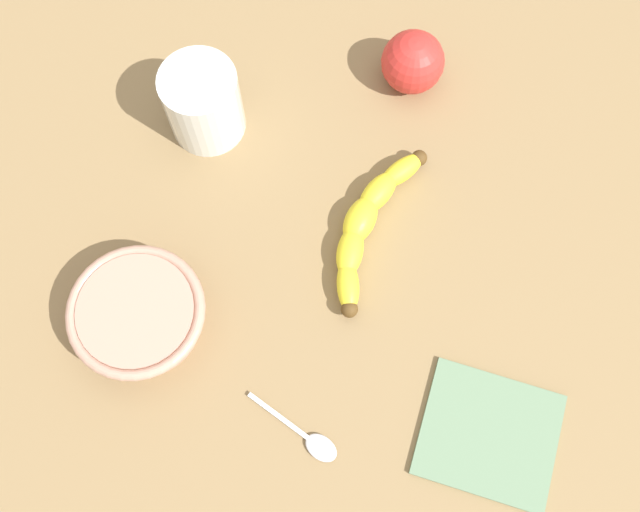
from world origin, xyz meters
TOP-DOWN VIEW (x-y plane):
  - wooden_tabletop at (0.00, 0.00)cm, footprint 120.00×120.00cm
  - banana at (-8.01, -1.20)cm, footprint 9.68×20.95cm
  - smoothie_glass at (12.09, -12.53)cm, footprint 8.84×8.84cm
  - ceramic_bowl at (15.03, 12.45)cm, footprint 14.54×14.54cm
  - apple_fruit at (-11.43, -21.42)cm, footprint 7.55×7.55cm
  - teaspoon at (-4.98, 23.27)cm, footprint 10.48×6.75cm
  - folded_napkin at (-22.75, 20.29)cm, footprint 16.00×14.83cm

SIDE VIEW (x-z plane):
  - wooden_tabletop at x=0.00cm, z-range 0.00..3.00cm
  - folded_napkin at x=-22.75cm, z-range 3.00..3.60cm
  - teaspoon at x=-4.98cm, z-range 3.00..3.80cm
  - banana at x=-8.01cm, z-range 3.00..6.42cm
  - ceramic_bowl at x=15.03cm, z-range 3.49..8.68cm
  - apple_fruit at x=-11.43cm, z-range 3.00..10.55cm
  - smoothie_glass at x=12.09cm, z-range 2.91..12.50cm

